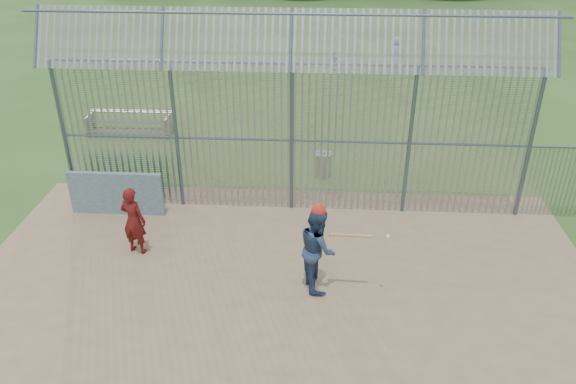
# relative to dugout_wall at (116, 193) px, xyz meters

# --- Properties ---
(ground) EXTENTS (120.00, 120.00, 0.00)m
(ground) POSITION_rel_dugout_wall_xyz_m (4.60, -2.90, -0.62)
(ground) COLOR #2D511E
(ground) RESTS_ON ground
(dirt_infield) EXTENTS (14.00, 10.00, 0.02)m
(dirt_infield) POSITION_rel_dugout_wall_xyz_m (4.60, -3.40, -0.61)
(dirt_infield) COLOR #756047
(dirt_infield) RESTS_ON ground
(dugout_wall) EXTENTS (2.50, 0.12, 1.20)m
(dugout_wall) POSITION_rel_dugout_wall_xyz_m (0.00, 0.00, 0.00)
(dugout_wall) COLOR #38566B
(dugout_wall) RESTS_ON dirt_infield
(batter) EXTENTS (0.93, 1.08, 1.90)m
(batter) POSITION_rel_dugout_wall_xyz_m (5.34, -2.78, 0.35)
(batter) COLOR navy
(batter) RESTS_ON dirt_infield
(onlooker) EXTENTS (0.71, 0.57, 1.71)m
(onlooker) POSITION_rel_dugout_wall_xyz_m (1.03, -1.73, 0.25)
(onlooker) COLOR maroon
(onlooker) RESTS_ON dirt_infield
(bg_kid_standing) EXTENTS (0.85, 0.67, 1.53)m
(bg_kid_standing) POSITION_rel_dugout_wall_xyz_m (8.90, 14.55, 0.15)
(bg_kid_standing) COLOR slate
(bg_kid_standing) RESTS_ON ground
(bg_kid_seated) EXTENTS (0.56, 0.52, 0.93)m
(bg_kid_seated) POSITION_rel_dugout_wall_xyz_m (5.86, 13.94, -0.16)
(bg_kid_seated) COLOR slate
(bg_kid_seated) RESTS_ON ground
(batting_gear) EXTENTS (1.61, 0.50, 0.67)m
(batting_gear) POSITION_rel_dugout_wall_xyz_m (5.46, -2.80, 1.21)
(batting_gear) COLOR red
(batting_gear) RESTS_ON ground
(trash_can) EXTENTS (0.56, 0.56, 0.82)m
(trash_can) POSITION_rel_dugout_wall_xyz_m (5.44, 2.64, -0.24)
(trash_can) COLOR #92949A
(trash_can) RESTS_ON ground
(bleacher) EXTENTS (3.00, 0.95, 0.72)m
(bleacher) POSITION_rel_dugout_wall_xyz_m (-1.42, 5.56, -0.21)
(bleacher) COLOR gray
(bleacher) RESTS_ON ground
(backstop_fence) EXTENTS (20.09, 0.81, 5.30)m
(backstop_fence) POSITION_rel_dugout_wall_xyz_m (6.41, 0.53, 1.74)
(backstop_fence) COLOR #47566B
(backstop_fence) RESTS_ON ground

